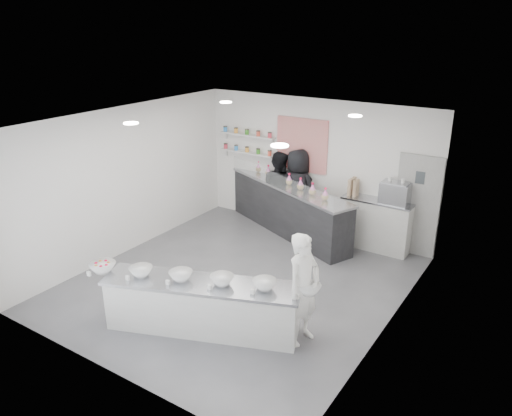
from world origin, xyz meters
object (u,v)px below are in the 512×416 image
Objects in this scene: prep_counter at (202,306)px; espresso_ledge at (376,225)px; woman_prep at (303,289)px; staff_right at (297,190)px; staff_left at (279,189)px; back_bar at (288,209)px; espresso_machine at (395,193)px.

prep_counter is 2.09× the size of espresso_ledge.
woman_prep is 0.92× the size of staff_right.
prep_counter is 1.71× the size of staff_left.
staff_left is (-0.41, 0.25, 0.32)m from back_bar.
staff_right is (-2.22, 0.01, -0.35)m from espresso_machine.
staff_left is at bearing 179.79° from espresso_machine.
woman_prep is 4.53m from staff_left.
espresso_ledge is at bearing 180.00° from espresso_machine.
espresso_machine is at bearing 0.00° from espresso_ledge.
woman_prep is (1.42, 0.60, 0.45)m from prep_counter.
staff_right reaches higher than staff_left.
woman_prep is 0.98× the size of staff_left.
staff_right is (0.08, 0.25, 0.38)m from back_bar.
prep_counter is 1.60m from woman_prep.
staff_left reaches higher than woman_prep.
staff_left is 0.49m from staff_right.
staff_left is (-2.36, 0.01, 0.35)m from espresso_ledge.
espresso_machine is 0.30× the size of staff_right.
woman_prep reaches higher than espresso_machine.
back_bar is 2.05× the size of staff_left.
espresso_machine is 0.33× the size of woman_prep.
prep_counter is 4.49m from staff_left.
prep_counter is 4.39m from staff_right.
espresso_ledge is 0.82× the size of staff_left.
staff_right is at bearing 96.06° from back_bar.
back_bar is 0.58m from staff_left.
staff_right is at bearing 78.22° from prep_counter.
espresso_ledge is at bearing -167.85° from staff_left.
espresso_ledge is 1.92m from staff_right.
prep_counter is 1.61× the size of staff_right.
espresso_machine is at bearing 49.53° from prep_counter.
staff_right reaches higher than espresso_machine.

